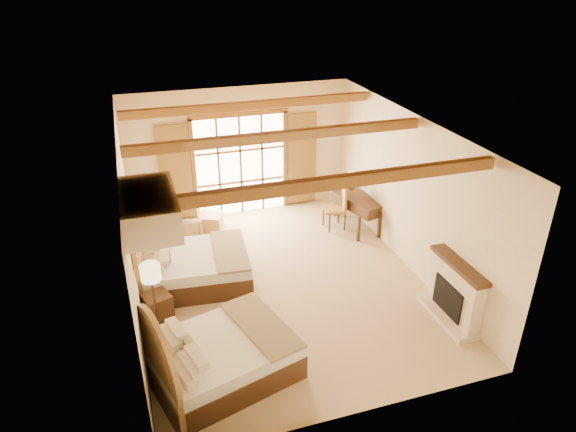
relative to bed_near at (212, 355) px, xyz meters
name	(u,v)px	position (x,y,z in m)	size (l,w,h in m)	color
floor	(282,283)	(1.78, 2.14, -0.42)	(7.00, 7.00, 0.00)	tan
wall_back	(240,152)	(1.78, 5.64, 1.18)	(5.50, 5.50, 0.00)	beige
wall_left	(130,233)	(-0.97, 2.14, 1.18)	(7.00, 7.00, 0.00)	beige
wall_right	(411,194)	(4.53, 2.14, 1.18)	(7.00, 7.00, 0.00)	beige
ceiling	(281,129)	(1.78, 2.14, 2.78)	(7.00, 7.00, 0.00)	#AF7636
ceiling_beams	(281,136)	(1.78, 2.14, 2.66)	(5.39, 4.60, 0.18)	#8D5E1F
french_doors	(241,166)	(1.78, 5.58, 0.83)	(3.95, 0.08, 2.60)	white
fireplace	(454,294)	(4.38, 0.14, 0.09)	(0.46, 1.40, 1.16)	beige
painting	(133,246)	(-0.92, 1.39, 1.33)	(0.06, 0.95, 0.75)	gold
canopy_valance	(149,209)	(-0.62, 0.14, 2.53)	(0.70, 1.40, 0.45)	#F8E6CA
bed_near	(212,355)	(0.00, 0.00, 0.00)	(2.54, 2.12, 1.40)	#402618
bed_far	(187,265)	(-0.02, 2.70, 0.00)	(2.27, 1.79, 1.40)	#402618
nightstand	(158,308)	(-0.68, 1.70, -0.16)	(0.44, 0.44, 0.53)	#402618
floor_lamp	(151,277)	(-0.72, 1.09, 0.88)	(0.33, 0.33, 1.54)	#342519
armchair	(184,229)	(0.14, 4.39, -0.06)	(0.77, 0.80, 0.72)	tan
ottoman	(210,222)	(0.83, 4.86, -0.23)	(0.54, 0.54, 0.39)	#A2824E
desk	(357,210)	(4.23, 3.93, 0.00)	(1.02, 1.59, 0.79)	#402618
desk_chair	(335,214)	(3.72, 4.03, -0.07)	(0.61, 0.60, 1.13)	olive
desk_lamp	(352,176)	(4.27, 4.40, 0.70)	(0.22, 0.22, 0.43)	#342519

